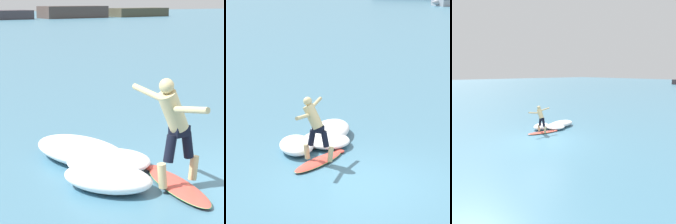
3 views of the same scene
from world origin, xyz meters
TOP-DOWN VIEW (x-y plane):
  - surfboard at (-1.37, 0.76)m, footprint 0.86×1.99m
  - surfer at (-1.48, 0.72)m, footprint 0.81×1.56m
  - wave_foam_at_tail at (-1.77, 2.05)m, footprint 1.79×1.73m
  - wave_foam_at_nose at (-2.27, 1.27)m, footprint 1.50×1.66m
  - wave_foam_beside at (-1.94, 2.71)m, footprint 1.43×2.21m

SIDE VIEW (x-z plane):
  - surfboard at x=-1.37m, z-range -0.07..0.16m
  - wave_foam_at_tail at x=-1.77m, z-range 0.00..0.29m
  - wave_foam_at_nose at x=-2.27m, z-range 0.00..0.37m
  - wave_foam_beside at x=-1.94m, z-range 0.00..0.39m
  - surfer at x=-1.48m, z-range 0.23..1.84m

